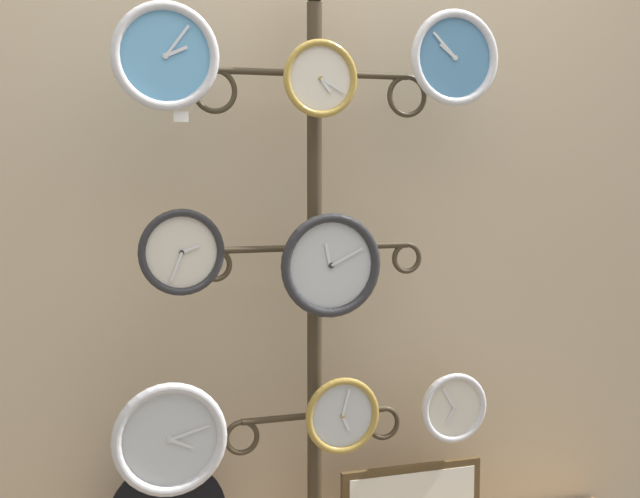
# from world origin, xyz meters

# --- Properties ---
(shop_wall) EXTENTS (4.40, 0.04, 2.80)m
(shop_wall) POSITION_xyz_m (0.00, 0.57, 1.40)
(shop_wall) COLOR tan
(shop_wall) RESTS_ON ground_plane
(display_stand) EXTENTS (0.72, 0.41, 1.80)m
(display_stand) POSITION_xyz_m (0.00, 0.41, 0.63)
(display_stand) COLOR #382D1E
(display_stand) RESTS_ON ground_plane
(clock_top_left) EXTENTS (0.29, 0.04, 0.29)m
(clock_top_left) POSITION_xyz_m (-0.45, 0.29, 1.54)
(clock_top_left) COLOR #60A8DB
(clock_top_center) EXTENTS (0.22, 0.04, 0.22)m
(clock_top_center) POSITION_xyz_m (-0.02, 0.30, 1.49)
(clock_top_center) COLOR silver
(clock_top_right) EXTENTS (0.28, 0.04, 0.28)m
(clock_top_right) POSITION_xyz_m (0.40, 0.30, 1.56)
(clock_top_right) COLOR #4C84B2
(clock_middle_left) EXTENTS (0.24, 0.04, 0.24)m
(clock_middle_left) POSITION_xyz_m (-0.41, 0.33, 1.01)
(clock_middle_left) COLOR silver
(clock_middle_center) EXTENTS (0.30, 0.04, 0.30)m
(clock_middle_center) POSITION_xyz_m (0.01, 0.30, 0.96)
(clock_middle_center) COLOR silver
(clock_bottom_left) EXTENTS (0.32, 0.04, 0.32)m
(clock_bottom_left) POSITION_xyz_m (-0.46, 0.29, 0.50)
(clock_bottom_left) COLOR silver
(clock_bottom_center) EXTENTS (0.23, 0.04, 0.23)m
(clock_bottom_center) POSITION_xyz_m (0.05, 0.31, 0.52)
(clock_bottom_center) COLOR silver
(clock_bottom_right) EXTENTS (0.22, 0.04, 0.22)m
(clock_bottom_right) POSITION_xyz_m (0.43, 0.33, 0.50)
(clock_bottom_right) COLOR silver
(price_tag_upper) EXTENTS (0.04, 0.00, 0.03)m
(price_tag_upper) POSITION_xyz_m (-0.41, 0.29, 1.38)
(price_tag_upper) COLOR white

